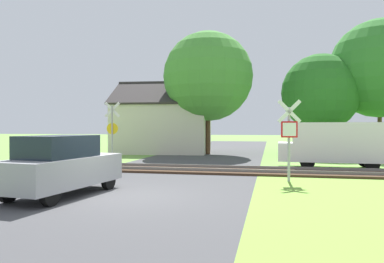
{
  "coord_description": "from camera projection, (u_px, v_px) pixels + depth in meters",
  "views": [
    {
      "loc": [
        4.26,
        -10.19,
        2.04
      ],
      "look_at": [
        0.5,
        7.61,
        1.8
      ],
      "focal_mm": 35.0,
      "sensor_mm": 36.0,
      "label": 1
    }
  ],
  "objects": [
    {
      "name": "rail_track",
      "position": [
        177.0,
        169.0,
        17.34
      ],
      "size": [
        60.0,
        2.6,
        0.22
      ],
      "color": "#422D1E",
      "rests_on": "ground"
    },
    {
      "name": "house",
      "position": [
        164.0,
        127.0,
        29.81
      ],
      "size": [
        7.87,
        7.35,
        5.65
      ],
      "rotation": [
        0.0,
        0.0,
        0.08
      ],
      "color": "beige",
      "rests_on": "ground"
    },
    {
      "name": "crossing_sign_far",
      "position": [
        112.0,
        128.0,
        20.98
      ],
      "size": [
        0.87,
        0.2,
        3.43
      ],
      "rotation": [
        0.0,
        0.0,
        0.19
      ],
      "color": "#9E9EA5",
      "rests_on": "ground"
    },
    {
      "name": "mail_truck",
      "position": [
        333.0,
        143.0,
        18.3
      ],
      "size": [
        4.95,
        2.02,
        2.24
      ],
      "rotation": [
        0.0,
        0.0,
        1.54
      ],
      "color": "white",
      "rests_on": "ground"
    },
    {
      "name": "tree_center",
      "position": [
        208.0,
        76.0,
        27.54
      ],
      "size": [
        6.58,
        6.58,
        9.03
      ],
      "color": "#513823",
      "rests_on": "ground"
    },
    {
      "name": "stop_sign_near",
      "position": [
        289.0,
        134.0,
        13.81
      ],
      "size": [
        0.87,
        0.2,
        3.04
      ],
      "rotation": [
        0.0,
        0.0,
        3.3
      ],
      "color": "#9E9EA5",
      "rests_on": "ground"
    },
    {
      "name": "parked_car",
      "position": [
        62.0,
        166.0,
        11.0
      ],
      "size": [
        2.16,
        4.18,
        1.78
      ],
      "rotation": [
        0.0,
        0.0,
        -0.13
      ],
      "color": "#99999E",
      "rests_on": "ground"
    },
    {
      "name": "tree_right",
      "position": [
        321.0,
        93.0,
        27.09
      ],
      "size": [
        5.58,
        5.58,
        7.3
      ],
      "color": "#513823",
      "rests_on": "ground"
    },
    {
      "name": "tree_far",
      "position": [
        380.0,
        69.0,
        26.82
      ],
      "size": [
        7.05,
        7.05,
        9.73
      ],
      "color": "#513823",
      "rests_on": "ground"
    },
    {
      "name": "road_asphalt",
      "position": [
        144.0,
        186.0,
        12.83
      ],
      "size": [
        7.45,
        80.0,
        0.01
      ],
      "primitive_type": "cube",
      "color": "#424244",
      "rests_on": "ground"
    },
    {
      "name": "ground_plane",
      "position": [
        121.0,
        197.0,
        10.88
      ],
      "size": [
        160.0,
        160.0,
        0.0
      ],
      "primitive_type": "plane",
      "color": "#6B9942"
    }
  ]
}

